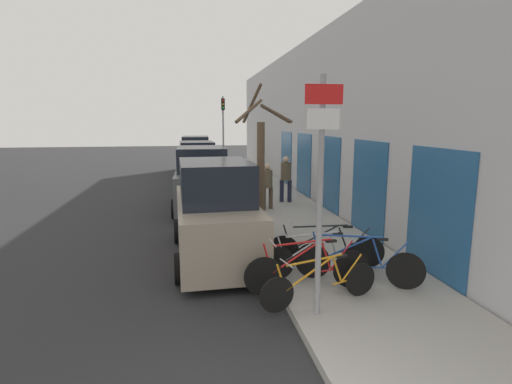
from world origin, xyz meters
The scene contains 17 objects.
ground_plane centered at (0.00, 11.20, 0.00)m, with size 80.00×80.00×0.00m, color #28282B.
sidewalk_curb centered at (2.60, 14.00, 0.07)m, with size 3.20×32.00×0.15m.
building_facade centered at (4.35, 13.93, 3.22)m, with size 0.23×32.00×6.50m.
signpost centered at (1.38, 2.73, 2.27)m, with size 0.58×0.11×3.77m.
bicycle_0 centered at (1.55, 3.08, 0.52)m, with size 2.21×0.64×0.84m.
bicycle_1 centered at (1.50, 3.61, 0.56)m, with size 2.40×0.44×0.98m.
bicycle_2 centered at (2.53, 3.80, 0.56)m, with size 2.18×1.18×0.98m.
bicycle_3 centered at (1.87, 4.22, 0.55)m, with size 2.31×0.44×0.94m.
bicycle_4 centered at (2.22, 4.72, 0.56)m, with size 2.45×0.63×0.95m.
parked_car_0 centered at (-0.02, 6.13, 1.06)m, with size 2.06×4.57×2.34m.
parked_car_1 centered at (-0.13, 11.67, 1.06)m, with size 2.18×4.53×2.32m.
parked_car_2 centered at (-0.19, 16.86, 1.03)m, with size 2.11×4.51×2.26m.
parked_car_3 centered at (-0.11, 22.42, 1.06)m, with size 2.12×4.85×2.31m.
pedestrian_near centered at (3.07, 11.72, 1.17)m, with size 0.45×0.39×1.77m.
pedestrian_far centered at (2.13, 10.59, 1.08)m, with size 0.41×0.36×1.61m.
street_tree centered at (1.34, 7.57, 2.04)m, with size 1.75×1.81×4.08m.
traffic_light centered at (1.46, 20.48, 3.03)m, with size 0.20×0.30×4.50m.
Camera 1 is at (-0.61, -3.05, 3.24)m, focal length 28.00 mm.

